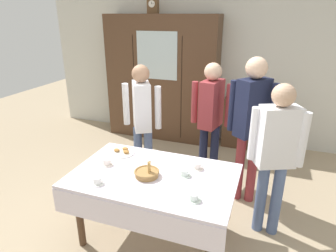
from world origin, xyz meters
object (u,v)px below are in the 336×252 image
object	(u,v)px
bread_basket	(147,173)
spoon_mid_right	(148,161)
person_by_cabinet	(142,115)
tea_cup_front_edge	(107,162)
tea_cup_near_right	(194,198)
book_stack	(254,97)
person_behind_table_left	(276,148)
tea_cup_mid_left	(197,166)
wall_cabinet	(162,79)
pastry_plate	(122,152)
tea_cup_center	(185,173)
mantel_clock	(153,6)
dining_table	(153,185)
spoon_front_edge	(166,166)
person_near_right_end	(211,113)
tea_cup_mid_right	(97,181)
bookshelf_low	(251,123)
person_beside_shelf	(251,118)

from	to	relation	value
bread_basket	spoon_mid_right	xyz separation A→B (m)	(-0.11, 0.27, -0.03)
person_by_cabinet	tea_cup_front_edge	bearing A→B (deg)	-88.41
tea_cup_near_right	person_by_cabinet	size ratio (longest dim) A/B	0.08
book_stack	person_behind_table_left	distance (m)	2.15
tea_cup_near_right	tea_cup_mid_left	xyz separation A→B (m)	(-0.11, 0.52, 0.00)
wall_cabinet	pastry_plate	size ratio (longest dim) A/B	7.76
spoon_mid_right	person_by_cabinet	distance (m)	0.84
tea_cup_center	spoon_mid_right	bearing A→B (deg)	161.70
book_stack	mantel_clock	bearing A→B (deg)	-178.33
dining_table	bread_basket	world-z (taller)	bread_basket
tea_cup_mid_left	tea_cup_center	bearing A→B (deg)	-114.78
spoon_front_edge	book_stack	bearing A→B (deg)	74.98
person_by_cabinet	mantel_clock	bearing A→B (deg)	107.27
pastry_plate	spoon_front_edge	size ratio (longest dim) A/B	2.35
book_stack	tea_cup_near_right	size ratio (longest dim) A/B	1.52
tea_cup_near_right	pastry_plate	size ratio (longest dim) A/B	0.46
dining_table	person_near_right_end	xyz separation A→B (m)	(0.27, 1.31, 0.35)
tea_cup_mid_right	tea_cup_mid_left	bearing A→B (deg)	36.31
spoon_mid_right	person_near_right_end	distance (m)	1.16
bread_basket	spoon_mid_right	world-z (taller)	bread_basket
wall_cabinet	book_stack	world-z (taller)	wall_cabinet
wall_cabinet	tea_cup_mid_right	distance (m)	2.94
dining_table	tea_cup_center	xyz separation A→B (m)	(0.29, 0.11, 0.13)
tea_cup_mid_left	bookshelf_low	bearing A→B (deg)	81.75
pastry_plate	person_by_cabinet	size ratio (longest dim) A/B	0.17
wall_cabinet	tea_cup_front_edge	xyz separation A→B (m)	(0.38, -2.55, -0.32)
tea_cup_near_right	person_behind_table_left	xyz separation A→B (m)	(0.60, 0.76, 0.21)
mantel_clock	person_behind_table_left	xyz separation A→B (m)	(2.12, -2.07, -1.32)
dining_table	person_by_cabinet	bearing A→B (deg)	119.42
book_stack	pastry_plate	xyz separation A→B (m)	(-1.21, -2.30, -0.13)
book_stack	tea_cup_mid_left	xyz separation A→B (m)	(-0.34, -2.36, -0.12)
wall_cabinet	bread_basket	size ratio (longest dim) A/B	9.06
bread_basket	wall_cabinet	bearing A→B (deg)	108.10
bookshelf_low	person_behind_table_left	size ratio (longest dim) A/B	0.58
book_stack	person_beside_shelf	distance (m)	1.63
mantel_clock	tea_cup_front_edge	world-z (taller)	mantel_clock
bookshelf_low	spoon_front_edge	distance (m)	2.53
mantel_clock	tea_cup_front_edge	distance (m)	3.01
tea_cup_mid_left	tea_cup_mid_right	xyz separation A→B (m)	(-0.78, -0.57, -0.00)
tea_cup_mid_left	spoon_mid_right	bearing A→B (deg)	-177.38
mantel_clock	tea_cup_near_right	distance (m)	3.55
spoon_mid_right	person_beside_shelf	bearing A→B (deg)	39.46
person_beside_shelf	person_behind_table_left	distance (m)	0.59
pastry_plate	person_by_cabinet	distance (m)	0.67
mantel_clock	tea_cup_center	distance (m)	3.20
tea_cup_mid_left	person_behind_table_left	size ratio (longest dim) A/B	0.08
book_stack	tea_cup_front_edge	size ratio (longest dim) A/B	1.52
mantel_clock	tea_cup_mid_right	size ratio (longest dim) A/B	1.85
spoon_mid_right	bookshelf_low	bearing A→B (deg)	70.15
mantel_clock	bread_basket	bearing A→B (deg)	-69.01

